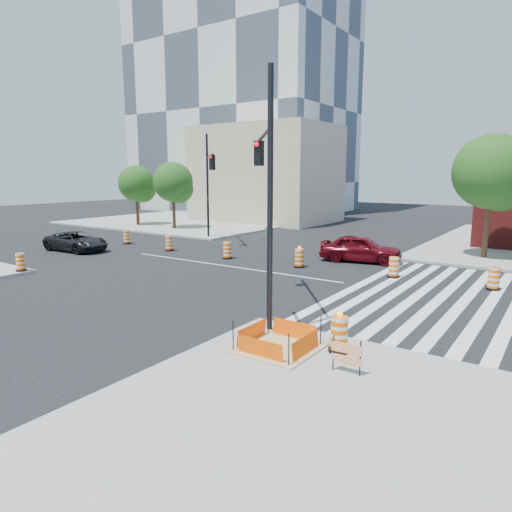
% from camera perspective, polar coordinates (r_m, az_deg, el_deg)
% --- Properties ---
extents(ground, '(120.00, 120.00, 0.00)m').
position_cam_1_polar(ground, '(25.40, -3.70, -1.25)').
color(ground, black).
rests_on(ground, ground).
extents(sidewalk_nw, '(22.00, 22.00, 0.15)m').
position_cam_1_polar(sidewalk_nw, '(50.52, -7.00, 4.50)').
color(sidewalk_nw, gray).
rests_on(sidewalk_nw, ground).
extents(crosswalk_east, '(6.75, 13.50, 0.01)m').
position_cam_1_polar(crosswalk_east, '(20.62, 20.97, -4.62)').
color(crosswalk_east, silver).
rests_on(crosswalk_east, ground).
extents(lane_centerline, '(14.00, 0.12, 0.01)m').
position_cam_1_polar(lane_centerline, '(25.40, -3.70, -1.24)').
color(lane_centerline, silver).
rests_on(lane_centerline, ground).
extents(excavation_pit, '(2.20, 2.20, 0.90)m').
position_cam_1_polar(excavation_pit, '(13.24, 2.71, -11.15)').
color(excavation_pit, tan).
rests_on(excavation_pit, ground).
extents(tower_nw, '(28.00, 18.00, 45.00)m').
position_cam_1_polar(tower_nw, '(68.74, -1.78, 24.93)').
color(tower_nw, silver).
rests_on(tower_nw, ground).
extents(beige_midrise, '(14.00, 10.00, 10.00)m').
position_cam_1_polar(beige_midrise, '(49.77, 1.25, 10.17)').
color(beige_midrise, '#BBA98F').
rests_on(beige_midrise, ground).
extents(red_coupe, '(4.93, 2.81, 1.58)m').
position_cam_1_polar(red_coupe, '(27.13, 12.95, 0.94)').
color(red_coupe, '#53070F').
rests_on(red_coupe, ground).
extents(dark_suv, '(4.76, 2.41, 1.29)m').
position_cam_1_polar(dark_suv, '(32.49, -21.57, 1.72)').
color(dark_suv, black).
rests_on(dark_suv, ground).
extents(signal_pole_se, '(3.86, 4.86, 8.03)m').
position_cam_1_polar(signal_pole_se, '(15.54, 1.21, 9.77)').
color(signal_pole_se, black).
rests_on(signal_pole_se, ground).
extents(signal_pole_nw, '(4.31, 4.36, 7.93)m').
position_cam_1_polar(signal_pole_nw, '(34.48, -5.92, 9.87)').
color(signal_pole_nw, black).
rests_on(signal_pole_nw, ground).
extents(pit_drum, '(0.60, 0.60, 1.17)m').
position_cam_1_polar(pit_drum, '(13.05, 10.35, -9.70)').
color(pit_drum, black).
rests_on(pit_drum, ground).
extents(sw_corner_drum, '(0.54, 0.54, 0.92)m').
position_cam_1_polar(sw_corner_drum, '(26.16, -27.33, -0.76)').
color(sw_corner_drum, black).
rests_on(sw_corner_drum, ground).
extents(barricade, '(0.78, 0.08, 0.92)m').
position_cam_1_polar(barricade, '(11.76, 11.26, -11.90)').
color(barricade, '#FC6305').
rests_on(barricade, ground).
extents(tree_north_a, '(3.49, 3.45, 5.87)m').
position_cam_1_polar(tree_north_a, '(46.03, -14.65, 8.52)').
color(tree_north_a, '#382314').
rests_on(tree_north_a, ground).
extents(tree_north_b, '(3.60, 3.60, 6.13)m').
position_cam_1_polar(tree_north_b, '(42.44, -10.26, 8.80)').
color(tree_north_b, '#382314').
rests_on(tree_north_b, ground).
extents(tree_north_c, '(4.32, 4.32, 7.34)m').
position_cam_1_polar(tree_north_c, '(30.01, 27.41, 8.87)').
color(tree_north_c, '#382314').
rests_on(tree_north_c, ground).
extents(median_drum_0, '(0.60, 0.60, 1.02)m').
position_cam_1_polar(median_drum_0, '(34.61, -15.85, 2.25)').
color(median_drum_0, black).
rests_on(median_drum_0, ground).
extents(median_drum_1, '(0.60, 0.60, 1.02)m').
position_cam_1_polar(median_drum_1, '(30.83, -10.80, 1.53)').
color(median_drum_1, black).
rests_on(median_drum_1, ground).
extents(median_drum_2, '(0.60, 0.60, 1.02)m').
position_cam_1_polar(median_drum_2, '(27.50, -3.60, 0.65)').
color(median_drum_2, black).
rests_on(median_drum_2, ground).
extents(median_drum_3, '(0.60, 0.60, 1.18)m').
position_cam_1_polar(median_drum_3, '(25.01, 5.43, -0.32)').
color(median_drum_3, black).
rests_on(median_drum_3, ground).
extents(median_drum_4, '(0.60, 0.60, 1.02)m').
position_cam_1_polar(median_drum_4, '(23.45, 16.84, -1.45)').
color(median_drum_4, black).
rests_on(median_drum_4, ground).
extents(median_drum_5, '(0.60, 0.60, 1.02)m').
position_cam_1_polar(median_drum_5, '(22.64, 27.58, -2.59)').
color(median_drum_5, black).
rests_on(median_drum_5, ground).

